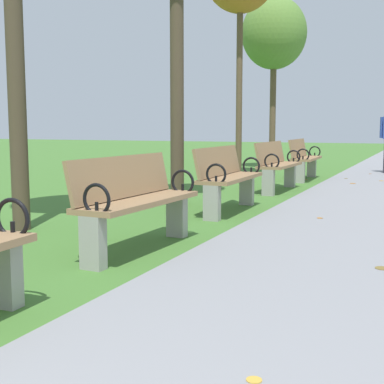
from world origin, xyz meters
TOP-DOWN VIEW (x-y plane):
  - park_bench_3 at (-0.50, 4.95)m, footprint 0.54×1.62m
  - park_bench_4 at (-0.50, 7.49)m, footprint 0.50×1.61m
  - park_bench_5 at (-0.50, 10.14)m, footprint 0.49×1.61m
  - park_bench_6 at (-0.50, 12.42)m, footprint 0.53×1.62m
  - tree_5 at (-1.96, 15.06)m, footprint 1.75×1.75m
  - scattered_leaves at (0.77, 8.04)m, footprint 4.49×15.25m

SIDE VIEW (x-z plane):
  - scattered_leaves at x=0.77m, z-range 0.01..0.03m
  - park_bench_3 at x=-0.50m, z-range 0.04..0.93m
  - park_bench_4 at x=-0.50m, z-range 0.04..0.93m
  - park_bench_5 at x=-0.50m, z-range 0.04..0.93m
  - park_bench_6 at x=-0.50m, z-range 0.04..0.93m
  - tree_5 at x=-1.96m, z-range 1.33..5.97m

